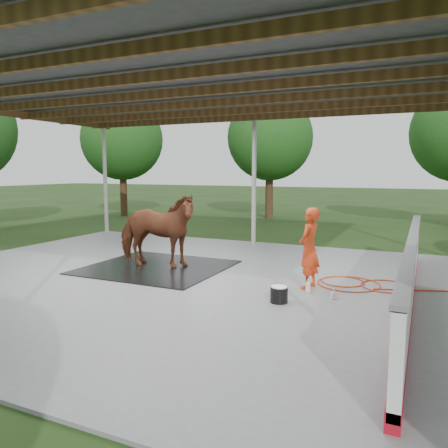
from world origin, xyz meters
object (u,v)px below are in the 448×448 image
at_px(dasher_board, 411,274).
at_px(wash_bucket, 279,294).
at_px(horse, 156,230).
at_px(handler, 309,248).

xyz_separation_m(dasher_board, wash_bucket, (-2.04, -0.76, -0.40)).
xyz_separation_m(dasher_board, horse, (-5.45, 0.62, 0.33)).
relative_size(handler, wash_bucket, 5.14).
xyz_separation_m(dasher_board, handler, (-1.81, 0.37, 0.24)).
bearing_deg(wash_bucket, dasher_board, 20.51).
bearing_deg(horse, handler, -102.65).
distance_m(horse, handler, 3.65).
xyz_separation_m(horse, wash_bucket, (3.41, -1.39, -0.73)).
height_order(dasher_board, handler, handler).
relative_size(horse, handler, 1.30).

